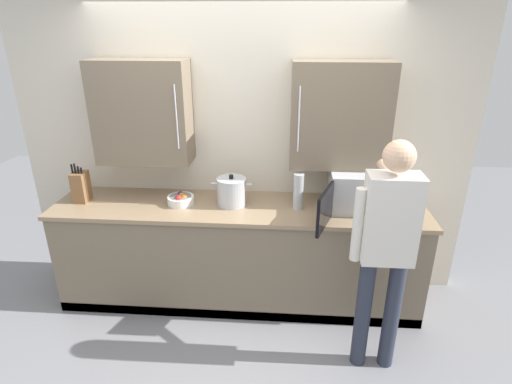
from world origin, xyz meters
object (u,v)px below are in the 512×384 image
at_px(thermos_flask, 298,191).
at_px(knife_block, 81,187).
at_px(microwave_oven, 361,190).
at_px(stock_pot, 232,191).
at_px(fruit_bowl, 181,199).
at_px(person_figure, 386,241).

xyz_separation_m(thermos_flask, knife_block, (-1.84, 0.01, -0.02)).
xyz_separation_m(microwave_oven, thermos_flask, (-0.51, -0.05, -0.01)).
bearing_deg(stock_pot, knife_block, -179.06).
bearing_deg(microwave_oven, knife_block, -179.21).
bearing_deg(knife_block, thermos_flask, -0.41).
height_order(thermos_flask, stock_pot, thermos_flask).
bearing_deg(thermos_flask, stock_pot, 176.45).
bearing_deg(thermos_flask, knife_block, 179.59).
bearing_deg(microwave_oven, stock_pot, -179.39).
xyz_separation_m(knife_block, stock_pot, (1.29, 0.02, -0.01)).
relative_size(microwave_oven, fruit_bowl, 3.59).
xyz_separation_m(knife_block, person_figure, (2.41, -0.70, -0.03)).
xyz_separation_m(stock_pot, person_figure, (1.12, -0.72, -0.02)).
xyz_separation_m(thermos_flask, stock_pot, (-0.55, 0.03, -0.03)).
height_order(thermos_flask, fruit_bowl, thermos_flask).
bearing_deg(fruit_bowl, knife_block, 179.89).
xyz_separation_m(fruit_bowl, stock_pot, (0.43, 0.02, 0.07)).
height_order(thermos_flask, person_figure, person_figure).
distance_m(thermos_flask, fruit_bowl, 0.99).
distance_m(thermos_flask, person_figure, 0.89).
height_order(microwave_oven, person_figure, person_figure).
bearing_deg(knife_block, stock_pot, 0.94).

